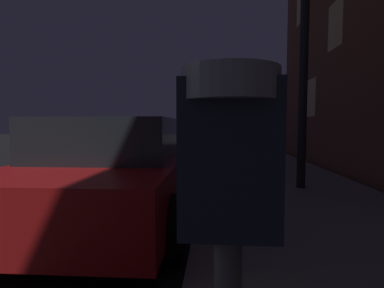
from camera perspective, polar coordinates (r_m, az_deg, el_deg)
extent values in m
cube|color=#232838|center=(0.56, 7.28, -2.82)|extent=(0.19, 0.11, 0.30)
cylinder|color=#999EA5|center=(0.57, 7.40, 11.41)|extent=(0.19, 0.19, 0.06)
cube|color=black|center=(0.56, 1.60, 1.27)|extent=(0.01, 0.08, 0.11)
cube|color=maroon|center=(4.37, -14.06, -6.50)|extent=(1.94, 4.31, 0.64)
cube|color=#1E2328|center=(4.27, -14.34, 1.10)|extent=(1.68, 2.26, 0.56)
cylinder|color=black|center=(5.96, -18.84, -6.20)|extent=(0.23, 0.66, 0.66)
cylinder|color=black|center=(5.53, -0.28, -6.77)|extent=(0.23, 0.66, 0.66)
cylinder|color=black|center=(2.97, -3.93, -16.12)|extent=(0.23, 0.66, 0.66)
cube|color=navy|center=(10.93, -2.67, -0.29)|extent=(1.95, 4.34, 0.64)
cube|color=#1E2328|center=(10.73, -2.78, 2.73)|extent=(1.68, 2.40, 0.56)
cylinder|color=black|center=(12.39, -6.33, -0.95)|extent=(0.24, 0.67, 0.66)
cylinder|color=black|center=(12.22, 2.32, -0.99)|extent=(0.24, 0.67, 0.66)
cylinder|color=black|center=(9.78, -8.92, -2.22)|extent=(0.24, 0.67, 0.66)
cylinder|color=black|center=(9.57, 2.08, -2.31)|extent=(0.24, 0.67, 0.66)
cube|color=black|center=(16.73, -0.13, 1.11)|extent=(1.82, 4.54, 0.64)
cube|color=#1E2328|center=(16.75, -0.12, 3.10)|extent=(1.59, 2.33, 0.56)
cylinder|color=black|center=(18.24, -2.60, 0.57)|extent=(0.22, 0.66, 0.66)
cylinder|color=black|center=(18.09, 3.13, 0.54)|extent=(0.22, 0.66, 0.66)
cylinder|color=black|center=(15.45, -3.95, -0.01)|extent=(0.22, 0.66, 0.66)
cylinder|color=black|center=(15.28, 2.82, -0.04)|extent=(0.22, 0.66, 0.66)
cylinder|color=black|center=(5.98, 21.26, 16.56)|extent=(0.16, 0.16, 5.08)
cube|color=#F2D17F|center=(10.15, 22.54, 8.43)|extent=(0.06, 0.90, 1.20)
cube|color=#F2D17F|center=(12.23, 20.80, 24.11)|extent=(0.06, 0.90, 1.20)
cube|color=#F2D17F|center=(8.82, 26.62, 20.34)|extent=(0.06, 0.90, 1.20)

